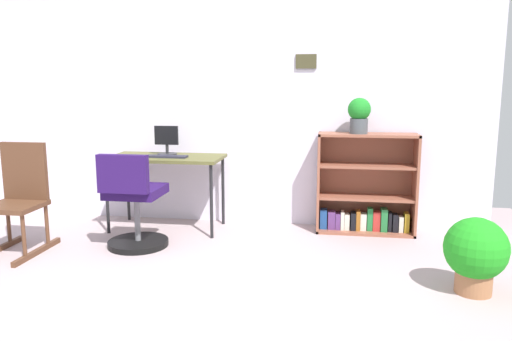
{
  "coord_description": "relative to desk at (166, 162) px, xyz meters",
  "views": [
    {
      "loc": [
        1.09,
        -2.69,
        1.37
      ],
      "look_at": [
        0.49,
        1.13,
        0.71
      ],
      "focal_mm": 34.3,
      "sensor_mm": 36.0,
      "label": 1
    }
  ],
  "objects": [
    {
      "name": "wall_back",
      "position": [
        0.48,
        0.4,
        0.55
      ],
      "size": [
        5.2,
        0.12,
        2.42
      ],
      "color": "silver",
      "rests_on": "ground_plane"
    },
    {
      "name": "rocking_chair",
      "position": [
        -1.0,
        -0.81,
        -0.2
      ],
      "size": [
        0.42,
        0.64,
        0.91
      ],
      "color": "#563422",
      "rests_on": "ground_plane"
    },
    {
      "name": "desk",
      "position": [
        0.0,
        0.0,
        0.0
      ],
      "size": [
        1.09,
        0.56,
        0.71
      ],
      "color": "brown",
      "rests_on": "ground_plane"
    },
    {
      "name": "potted_plant_floor",
      "position": [
        2.53,
        -1.14,
        -0.37
      ],
      "size": [
        0.42,
        0.42,
        0.52
      ],
      "color": "#9E6642",
      "rests_on": "ground_plane"
    },
    {
      "name": "bookshelf_low",
      "position": [
        1.89,
        0.21,
        -0.25
      ],
      "size": [
        0.91,
        0.3,
        0.94
      ],
      "color": "brown",
      "rests_on": "ground_plane"
    },
    {
      "name": "monitor",
      "position": [
        -0.02,
        0.11,
        0.19
      ],
      "size": [
        0.23,
        0.19,
        0.28
      ],
      "color": "#262628",
      "rests_on": "desk"
    },
    {
      "name": "potted_plant_on_shelf",
      "position": [
        1.81,
        0.15,
        0.46
      ],
      "size": [
        0.21,
        0.21,
        0.33
      ],
      "color": "#474C51",
      "rests_on": "bookshelf_low"
    },
    {
      "name": "keyboard",
      "position": [
        0.03,
        -0.08,
        0.07
      ],
      "size": [
        0.39,
        0.12,
        0.02
      ],
      "primitive_type": "cube",
      "color": "#272635",
      "rests_on": "desk"
    },
    {
      "name": "office_chair",
      "position": [
        -0.08,
        -0.61,
        -0.29
      ],
      "size": [
        0.52,
        0.55,
        0.84
      ],
      "color": "black",
      "rests_on": "ground_plane"
    },
    {
      "name": "ground_plane",
      "position": [
        0.48,
        -1.75,
        -0.66
      ],
      "size": [
        6.24,
        6.24,
        0.0
      ],
      "primitive_type": "plane",
      "color": "#AE999D"
    }
  ]
}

